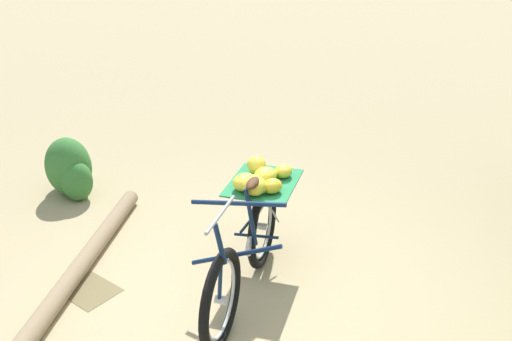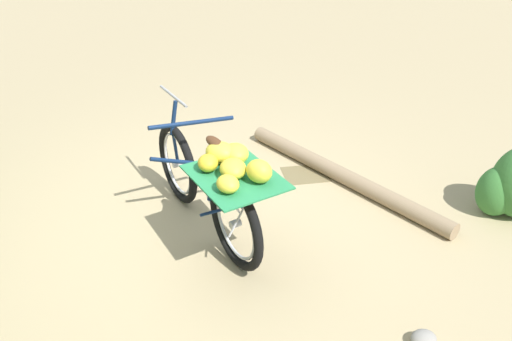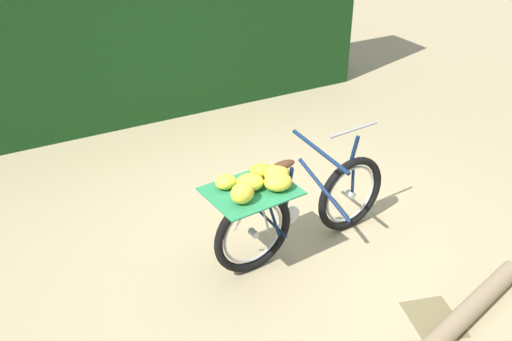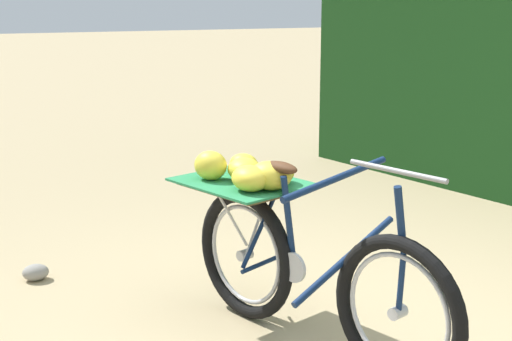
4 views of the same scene
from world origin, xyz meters
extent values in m
plane|color=tan|center=(0.00, 0.00, 0.00)|extent=(60.00, 60.00, 0.00)
cube|color=#143814|center=(-3.10, -1.28, 1.42)|extent=(2.57, 6.20, 2.85)
torus|color=black|center=(0.02, 0.49, 0.36)|extent=(0.33, 0.71, 0.73)
torus|color=#B7B7BC|center=(0.02, 0.49, 0.36)|extent=(0.23, 0.54, 0.57)
cylinder|color=#B7B7BC|center=(0.02, 0.49, 0.36)|extent=(0.10, 0.08, 0.06)
torus|color=black|center=(0.40, -0.48, 0.36)|extent=(0.33, 0.71, 0.73)
torus|color=#B7B7BC|center=(0.40, -0.48, 0.36)|extent=(0.23, 0.54, 0.57)
cylinder|color=#B7B7BC|center=(0.40, -0.48, 0.36)|extent=(0.10, 0.08, 0.06)
cylinder|color=#0F2347|center=(0.14, 0.19, 0.53)|extent=(0.67, 0.29, 0.30)
cylinder|color=#0F2347|center=(0.16, 0.13, 0.92)|extent=(0.68, 0.29, 0.11)
cylinder|color=#0F2347|center=(0.28, -0.17, 0.64)|extent=(0.12, 0.07, 0.49)
cylinder|color=#0F2347|center=(0.33, -0.31, 0.38)|extent=(0.36, 0.16, 0.05)
cylinder|color=#0F2347|center=(0.35, -0.34, 0.59)|extent=(0.31, 0.14, 0.47)
cylinder|color=#0F2347|center=(0.02, 0.50, 0.52)|extent=(0.05, 0.04, 0.30)
cylinder|color=#0F2347|center=(0.02, 0.49, 0.81)|extent=(0.10, 0.07, 0.30)
cylinder|color=gray|center=(0.03, 0.46, 1.02)|extent=(0.21, 0.49, 0.02)
ellipsoid|color=#4C2D19|center=(0.30, -0.22, 0.91)|extent=(0.16, 0.24, 0.06)
cylinder|color=#B7B7BC|center=(0.26, -0.13, 0.40)|extent=(0.08, 0.16, 0.16)
cylinder|color=#B7B7BC|center=(0.37, -0.40, 0.56)|extent=(0.20, 0.09, 0.39)
cylinder|color=#B7B7BC|center=(0.44, -0.59, 0.56)|extent=(0.23, 0.10, 0.39)
cube|color=brown|center=(0.41, -0.50, 0.76)|extent=(0.63, 0.72, 0.02)
cube|color=#287F4C|center=(0.41, -0.50, 0.78)|extent=(0.75, 0.83, 0.01)
ellipsoid|color=yellow|center=(0.56, -0.60, 0.86)|extent=(0.24, 0.25, 0.16)
ellipsoid|color=yellow|center=(0.33, -0.69, 0.84)|extent=(0.20, 0.21, 0.11)
ellipsoid|color=yellow|center=(0.44, -0.30, 0.85)|extent=(0.21, 0.24, 0.13)
ellipsoid|color=yellow|center=(0.39, -0.51, 0.84)|extent=(0.19, 0.22, 0.13)
ellipsoid|color=yellow|center=(0.33, -0.28, 0.86)|extent=(0.30, 0.29, 0.15)
ellipsoid|color=gold|center=(0.23, -0.39, 0.84)|extent=(0.16, 0.18, 0.12)
cube|color=olive|center=(1.27, 0.71, 0.00)|extent=(0.44, 0.36, 0.01)
camera|label=1|loc=(-2.06, 2.79, 2.74)|focal=38.44mm
camera|label=2|loc=(0.02, -3.47, 2.55)|focal=35.38mm
camera|label=3|loc=(3.96, -1.25, 3.06)|focal=39.10mm
camera|label=4|loc=(1.79, 3.29, 1.80)|focal=53.77mm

